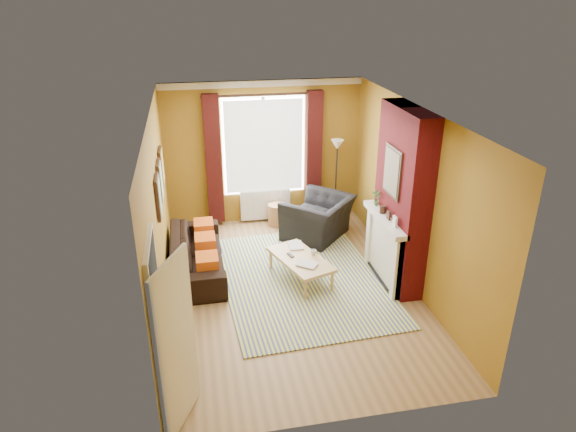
% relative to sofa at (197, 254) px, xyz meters
% --- Properties ---
extents(ground, '(5.50, 5.50, 0.00)m').
position_rel_sofa_xyz_m(ground, '(1.42, -0.87, -0.31)').
color(ground, brown).
rests_on(ground, ground).
extents(room_walls, '(3.82, 5.54, 2.83)m').
position_rel_sofa_xyz_m(room_walls, '(2.05, -0.59, 1.07)').
color(room_walls, olive).
rests_on(room_walls, ground).
extents(striped_rug, '(2.69, 3.59, 0.02)m').
position_rel_sofa_xyz_m(striped_rug, '(1.64, -0.62, -0.30)').
color(striped_rug, '#374599').
rests_on(striped_rug, ground).
extents(sofa, '(0.85, 2.15, 0.63)m').
position_rel_sofa_xyz_m(sofa, '(0.00, 0.00, 0.00)').
color(sofa, black).
rests_on(sofa, ground).
extents(armchair, '(1.59, 1.60, 0.78)m').
position_rel_sofa_xyz_m(armchair, '(2.28, 0.85, 0.08)').
color(armchair, black).
rests_on(armchair, ground).
extents(coffee_table, '(0.98, 1.36, 0.41)m').
position_rel_sofa_xyz_m(coffee_table, '(1.62, -0.63, 0.05)').
color(coffee_table, tan).
rests_on(coffee_table, ground).
extents(wicker_stool, '(0.45, 0.45, 0.44)m').
position_rel_sofa_xyz_m(wicker_stool, '(1.61, 1.53, -0.09)').
color(wicker_stool, '#9A6D42').
rests_on(wicker_stool, ground).
extents(floor_lamp, '(0.27, 0.27, 1.69)m').
position_rel_sofa_xyz_m(floor_lamp, '(2.80, 1.51, 1.02)').
color(floor_lamp, black).
rests_on(floor_lamp, ground).
extents(book_a, '(0.38, 0.37, 0.03)m').
position_rel_sofa_xyz_m(book_a, '(1.60, -0.98, 0.11)').
color(book_a, '#999999').
rests_on(book_a, coffee_table).
extents(book_b, '(0.25, 0.33, 0.02)m').
position_rel_sofa_xyz_m(book_b, '(1.51, -0.22, 0.11)').
color(book_b, '#999999').
rests_on(book_b, coffee_table).
extents(mug, '(0.12, 0.12, 0.09)m').
position_rel_sofa_xyz_m(mug, '(1.84, -0.59, 0.14)').
color(mug, '#999999').
rests_on(mug, coffee_table).
extents(tv_remote, '(0.10, 0.17, 0.02)m').
position_rel_sofa_xyz_m(tv_remote, '(1.48, -0.54, 0.10)').
color(tv_remote, '#28282B').
rests_on(tv_remote, coffee_table).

